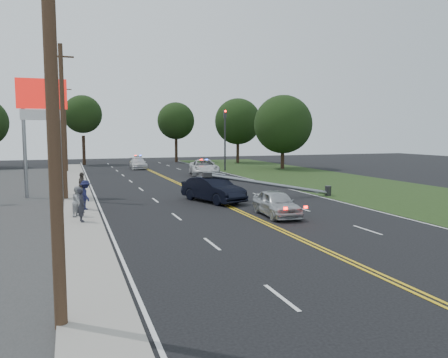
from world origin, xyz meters
name	(u,v)px	position (x,y,z in m)	size (l,w,h in m)	color
ground	(274,227)	(0.00, 0.00, 0.00)	(120.00, 120.00, 0.00)	black
sidewalk	(80,203)	(-8.40, 10.00, 0.06)	(1.80, 70.00, 0.12)	gray
grass_verge	(373,189)	(13.50, 10.00, 0.01)	(12.00, 80.00, 0.01)	#1E3012
centerline_yellow	(209,197)	(0.00, 10.00, 0.01)	(0.36, 80.00, 0.00)	gold
pylon_sign	(42,109)	(-10.50, 14.00, 6.00)	(3.20, 0.35, 8.00)	gray
traffic_signal	(225,135)	(8.30, 30.00, 4.21)	(0.28, 0.41, 7.05)	#2D2D30
fallen_streetlight	(278,185)	(4.19, 8.00, 0.92)	(9.36, 0.44, 1.91)	#2D2D30
utility_pole_near	(52,99)	(-9.20, -8.00, 5.08)	(1.60, 0.28, 10.00)	#382619
utility_pole_mid	(63,122)	(-9.20, 12.00, 5.08)	(1.60, 0.28, 10.00)	#382619
utility_pole_far	(65,127)	(-9.20, 34.00, 5.08)	(1.60, 0.28, 10.00)	#382619
tree_6	(83,114)	(-6.96, 45.49, 6.94)	(5.21, 5.21, 9.57)	black
tree_7	(176,121)	(6.45, 46.79, 6.21)	(5.56, 5.56, 9.01)	black
tree_8	(238,122)	(14.69, 42.22, 6.08)	(6.77, 6.77, 9.48)	black
tree_9	(283,124)	(15.86, 30.07, 5.45)	(7.11, 7.11, 9.01)	black
crashed_sedan	(213,189)	(-0.32, 8.16, 0.80)	(1.70, 4.88, 1.61)	black
waiting_sedan	(276,203)	(1.33, 2.47, 0.68)	(1.60, 3.98, 1.36)	#ADB1B5
emergency_a	(204,167)	(4.25, 25.17, 0.82)	(2.74, 5.93, 1.65)	silver
emergency_b	(138,163)	(-0.91, 36.11, 0.67)	(1.87, 4.61, 1.34)	silver
bystander_a	(81,205)	(-8.43, 3.71, 0.94)	(0.60, 0.39, 1.65)	#282830
bystander_b	(78,201)	(-8.55, 5.23, 0.90)	(0.76, 0.59, 1.56)	#ACACB0
bystander_c	(86,195)	(-8.12, 7.24, 0.94)	(1.06, 0.61, 1.64)	#17193B
bystander_d	(82,186)	(-8.22, 10.79, 1.02)	(1.05, 0.44, 1.79)	#524841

